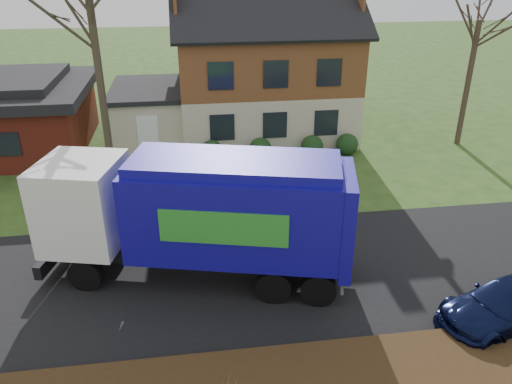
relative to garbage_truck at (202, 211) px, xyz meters
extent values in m
plane|color=#264717|center=(1.98, -0.13, -2.30)|extent=(120.00, 120.00, 0.00)
cube|color=black|center=(1.98, -0.13, -2.29)|extent=(80.00, 7.00, 0.02)
cube|color=beige|center=(3.98, 13.87, -0.95)|extent=(9.00, 7.50, 2.70)
cube|color=#592E19|center=(3.98, 13.87, 1.80)|extent=(9.00, 7.50, 2.80)
cube|color=beige|center=(-2.22, 13.37, -1.00)|extent=(3.50, 5.50, 2.60)
cube|color=black|center=(-2.22, 13.37, 0.42)|extent=(3.90, 5.90, 0.24)
cylinder|color=black|center=(-3.55, -0.17, -1.79)|extent=(1.08, 0.59, 1.03)
cylinder|color=black|center=(-3.05, 1.84, -1.79)|extent=(1.08, 0.59, 1.03)
cylinder|color=black|center=(1.90, -1.55, -1.79)|extent=(1.08, 0.59, 1.03)
cylinder|color=black|center=(2.40, 0.46, -1.79)|extent=(1.08, 0.59, 1.03)
cylinder|color=black|center=(3.14, -1.86, -1.79)|extent=(1.08, 0.59, 1.03)
cylinder|color=black|center=(3.65, 0.15, -1.79)|extent=(1.08, 0.59, 1.03)
cube|color=black|center=(0.05, -0.01, -1.46)|extent=(8.51, 3.22, 0.35)
cube|color=white|center=(-3.54, 0.89, 0.06)|extent=(2.80, 2.94, 2.66)
cube|color=black|center=(-4.59, 1.16, 0.21)|extent=(0.61, 2.12, 0.89)
cube|color=black|center=(-4.68, 1.18, -1.76)|extent=(0.84, 2.45, 0.44)
cube|color=#120B8B|center=(0.95, -0.24, 0.06)|extent=(6.63, 3.91, 2.66)
cube|color=#120B8B|center=(0.95, -0.24, 1.54)|extent=(6.27, 3.55, 0.30)
cube|color=#120B8B|center=(4.06, -1.03, -0.03)|extent=(0.95, 2.52, 2.86)
cube|color=#2E8A2D|center=(0.50, -1.42, 0.16)|extent=(3.45, 0.91, 0.99)
cube|color=#2E8A2D|center=(1.12, 1.01, 0.16)|extent=(3.45, 0.91, 0.99)
imported|color=#9FA1A6|center=(-0.96, 5.00, -1.62)|extent=(4.35, 2.65, 1.35)
imported|color=black|center=(8.06, -3.38, -1.69)|extent=(4.50, 2.67, 1.22)
cylinder|color=#3D3424|center=(-3.68, 7.74, 1.50)|extent=(0.32, 0.32, 7.60)
cylinder|color=#403226|center=(13.87, 10.19, 0.84)|extent=(0.29, 0.29, 6.28)
cylinder|color=#3E3525|center=(6.41, 22.43, 1.89)|extent=(0.32, 0.32, 8.39)
camera|label=1|loc=(-0.26, -13.10, 6.87)|focal=35.00mm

